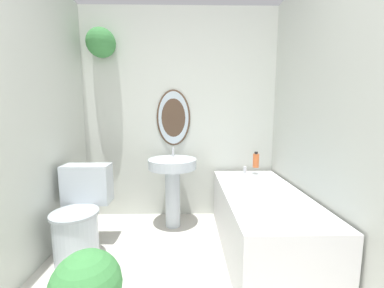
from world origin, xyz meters
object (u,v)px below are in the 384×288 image
toilet (80,216)px  shampoo_bottle (256,160)px  bathtub (261,220)px  pedestal_sink (172,177)px

toilet → shampoo_bottle: (1.68, 0.60, 0.36)m
toilet → bathtub: toilet is taller
pedestal_sink → shampoo_bottle: 0.94m
pedestal_sink → shampoo_bottle: size_ratio=4.85×
shampoo_bottle → bathtub: bearing=-100.3°
shampoo_bottle → pedestal_sink: bearing=-174.2°
toilet → shampoo_bottle: shampoo_bottle is taller
pedestal_sink → toilet: bearing=-146.2°
bathtub → shampoo_bottle: shampoo_bottle is taller
pedestal_sink → bathtub: 0.99m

